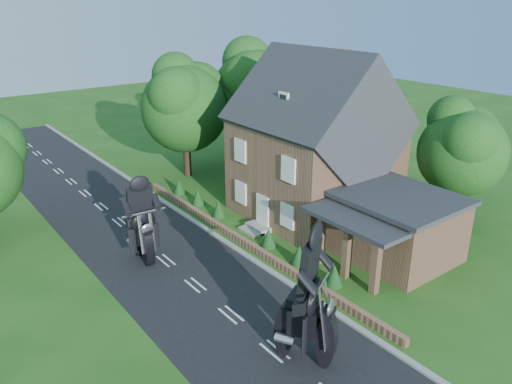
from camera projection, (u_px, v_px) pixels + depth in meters
ground at (231, 315)px, 21.68m from camera, size 120.00×120.00×0.00m
road at (231, 315)px, 21.68m from camera, size 7.00×80.00×0.02m
kerb at (294, 286)px, 23.72m from camera, size 0.30×80.00×0.12m
garden_wall at (243, 241)px, 27.74m from camera, size 0.30×22.00×0.40m
house at (315, 147)px, 30.45m from camera, size 9.54×8.64×10.24m
annex at (394, 226)px, 26.01m from camera, size 7.05×5.94×3.44m
tree_annex_side at (465, 144)px, 29.70m from camera, size 5.64×5.20×7.48m
tree_house_right at (353, 112)px, 35.55m from camera, size 6.51×6.00×8.40m
tree_behind_house at (261, 87)px, 39.34m from camera, size 7.81×7.20×10.08m
tree_behind_left at (189, 100)px, 36.85m from camera, size 6.94×6.40×9.16m
shrub_a at (334, 275)px, 23.73m from camera, size 0.90×0.90×1.10m
shrub_b at (299, 255)px, 25.58m from camera, size 0.90×0.90×1.10m
shrub_c at (269, 237)px, 27.43m from camera, size 0.90×0.90×1.10m
shrub_d at (219, 209)px, 31.13m from camera, size 0.90×0.90×1.10m
shrub_e at (198, 197)px, 32.98m from camera, size 0.90×0.90×1.10m
shrub_f at (179, 186)px, 34.83m from camera, size 0.90×0.90×1.10m
motorcycle_lead at (306, 340)px, 18.75m from camera, size 1.31×1.86×1.73m
motorcycle_follow at (144, 248)px, 25.92m from camera, size 0.51×1.55×1.42m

